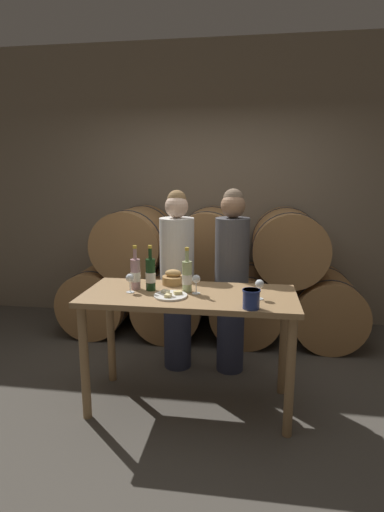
{
  "coord_description": "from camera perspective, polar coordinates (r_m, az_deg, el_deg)",
  "views": [
    {
      "loc": [
        0.42,
        -2.76,
        1.76
      ],
      "look_at": [
        0.0,
        0.13,
        1.14
      ],
      "focal_mm": 28.0,
      "sensor_mm": 36.0,
      "label": 1
    }
  ],
  "objects": [
    {
      "name": "barrel_stack",
      "position": [
        4.36,
        2.47,
        -2.98
      ],
      "size": [
        3.2,
        0.9,
        1.39
      ],
      "color": "#9E7042",
      "rests_on": "ground_plane"
    },
    {
      "name": "wine_glass_left",
      "position": [
        2.88,
        0.59,
        -3.46
      ],
      "size": [
        0.06,
        0.06,
        0.14
      ],
      "color": "white",
      "rests_on": "tasting_table"
    },
    {
      "name": "person_left",
      "position": [
        3.55,
        -2.13,
        -3.21
      ],
      "size": [
        0.3,
        0.3,
        1.61
      ],
      "color": "#2D334C",
      "rests_on": "ground_plane"
    },
    {
      "name": "stone_wall_back",
      "position": [
        4.78,
        3.28,
        9.94
      ],
      "size": [
        10.0,
        0.12,
        3.2
      ],
      "color": "gray",
      "rests_on": "ground_plane"
    },
    {
      "name": "wine_glass_center",
      "position": [
        2.8,
        9.62,
        -4.09
      ],
      "size": [
        0.06,
        0.06,
        0.14
      ],
      "color": "white",
      "rests_on": "tasting_table"
    },
    {
      "name": "tasting_table",
      "position": [
        2.96,
        -0.38,
        -7.8
      ],
      "size": [
        1.55,
        0.67,
        0.89
      ],
      "color": "#99754C",
      "rests_on": "ground_plane"
    },
    {
      "name": "person_right",
      "position": [
        3.49,
        5.67,
        -3.24
      ],
      "size": [
        0.29,
        0.29,
        1.63
      ],
      "color": "#2D334C",
      "rests_on": "ground_plane"
    },
    {
      "name": "cheese_plate",
      "position": [
        2.84,
        -3.09,
        -5.63
      ],
      "size": [
        0.24,
        0.24,
        0.04
      ],
      "color": "white",
      "rests_on": "tasting_table"
    },
    {
      "name": "wine_bottle_rose",
      "position": [
        3.03,
        -8.07,
        -2.53
      ],
      "size": [
        0.07,
        0.07,
        0.33
      ],
      "color": "#BC8E93",
      "rests_on": "tasting_table"
    },
    {
      "name": "bread_basket",
      "position": [
        3.14,
        -2.69,
        -3.23
      ],
      "size": [
        0.17,
        0.17,
        0.12
      ],
      "color": "#A87F4C",
      "rests_on": "tasting_table"
    },
    {
      "name": "blue_crock",
      "position": [
        2.61,
        8.46,
        -5.99
      ],
      "size": [
        0.12,
        0.12,
        0.13
      ],
      "color": "navy",
      "rests_on": "tasting_table"
    },
    {
      "name": "wine_bottle_white",
      "position": [
        2.93,
        -0.72,
        -2.91
      ],
      "size": [
        0.07,
        0.07,
        0.33
      ],
      "color": "#ADBC7F",
      "rests_on": "tasting_table"
    },
    {
      "name": "ground_plane",
      "position": [
        3.3,
        -0.36,
        -20.37
      ],
      "size": [
        10.0,
        10.0,
        0.0
      ],
      "primitive_type": "plane",
      "color": "#4C473F"
    },
    {
      "name": "wine_glass_far_left",
      "position": [
        2.95,
        -8.87,
        -3.24
      ],
      "size": [
        0.06,
        0.06,
        0.14
      ],
      "color": "white",
      "rests_on": "tasting_table"
    },
    {
      "name": "wine_bottle_red",
      "position": [
        2.98,
        -5.94,
        -2.63
      ],
      "size": [
        0.07,
        0.07,
        0.34
      ],
      "color": "#193819",
      "rests_on": "tasting_table"
    }
  ]
}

